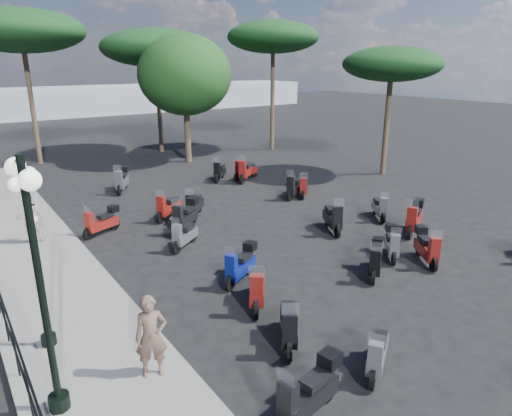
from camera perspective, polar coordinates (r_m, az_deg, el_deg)
ground at (r=14.63m, az=2.94°, el=-5.73°), size 120.00×120.00×0.00m
sidewalk at (r=14.83m, az=-25.34°, el=-6.90°), size 3.00×30.00×0.15m
lamp_post_0 at (r=7.93m, az=-25.51°, el=-7.59°), size 0.36×1.31×4.44m
lamp_post_1 at (r=10.01m, az=-25.99°, el=-4.56°), size 0.62×1.06×3.85m
woman at (r=9.04m, az=-12.96°, el=-15.39°), size 0.70×0.58×1.64m
pedestrian_far at (r=16.66m, az=-26.50°, el=-1.01°), size 0.88×0.72×1.69m
scooter_0 at (r=8.34m, az=6.54°, el=-22.15°), size 1.68×0.64×1.35m
scooter_1 at (r=9.62m, az=14.91°, el=-17.28°), size 1.30×0.92×1.19m
scooter_2 at (r=11.48m, az=0.17°, el=-10.03°), size 1.15×1.45×1.39m
scooter_3 at (r=12.68m, az=-1.94°, el=-7.20°), size 1.47×0.95×1.29m
scooter_4 at (r=16.92m, az=-18.73°, el=-1.68°), size 1.47×0.78×1.23m
scooter_5 at (r=22.25m, az=-16.40°, el=3.32°), size 1.10×1.59×1.41m
scooter_7 at (r=10.10m, az=4.09°, el=-14.46°), size 1.09×1.40×1.33m
scooter_8 at (r=13.45m, az=14.71°, el=-6.34°), size 1.33×1.10×1.26m
scooter_9 at (r=15.08m, az=-8.95°, el=-3.45°), size 1.33×0.96×1.22m
scooter_10 at (r=16.61m, az=-8.83°, el=-1.04°), size 1.48×1.22×1.40m
scooter_11 at (r=17.91m, az=-10.86°, el=0.03°), size 1.46×1.01×1.33m
scooter_14 at (r=14.79m, az=16.62°, el=-4.32°), size 1.16×1.20×1.21m
scooter_15 at (r=17.99m, az=-7.71°, el=0.28°), size 1.26×1.25×1.33m
scooter_16 at (r=23.46m, az=-4.57°, el=4.55°), size 1.26×1.25×1.33m
scooter_18 at (r=14.74m, az=20.57°, el=-4.69°), size 1.05×1.42×1.29m
scooter_19 at (r=16.52m, az=9.59°, el=-1.30°), size 1.01×1.63×1.43m
scooter_20 at (r=20.46m, az=4.90°, el=2.61°), size 1.59×0.98×1.39m
scooter_21 at (r=23.59m, az=-1.35°, el=4.69°), size 1.68×0.61×1.34m
scooter_24 at (r=17.06m, az=19.17°, el=-1.28°), size 1.67×1.03×1.45m
scooter_25 at (r=18.26m, az=15.20°, el=-0.02°), size 0.99×1.34×1.25m
scooter_26 at (r=20.74m, az=5.96°, el=2.74°), size 1.15×1.25×1.24m
scooter_27 at (r=23.23m, az=-1.31°, el=4.60°), size 1.51×1.27×1.48m
broadleaf_tree at (r=27.64m, az=-8.88°, el=16.08°), size 5.41×5.41×7.38m
pine_0 at (r=31.16m, az=-12.48°, el=18.96°), size 6.84×6.84×7.86m
pine_1 at (r=31.33m, az=2.15°, el=20.55°), size 5.95×5.95×8.38m
pine_2 at (r=29.70m, az=-27.30°, el=19.06°), size 6.83×6.83×8.63m
pine_3 at (r=25.08m, az=16.62°, el=16.80°), size 5.03×5.03×6.59m
distant_hills at (r=56.32m, az=-27.02°, el=11.58°), size 70.00×8.00×3.00m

